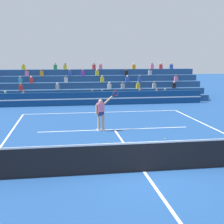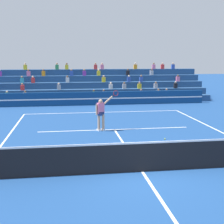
{
  "view_description": "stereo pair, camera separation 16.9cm",
  "coord_description": "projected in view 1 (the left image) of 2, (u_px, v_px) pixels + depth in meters",
  "views": [
    {
      "loc": [
        -2.66,
        -9.98,
        3.9
      ],
      "look_at": [
        -0.23,
        5.75,
        1.1
      ],
      "focal_mm": 50.0,
      "sensor_mm": 36.0,
      "label": 1
    },
    {
      "loc": [
        -2.5,
        -10.0,
        3.9
      ],
      "look_at": [
        -0.23,
        5.75,
        1.1
      ],
      "focal_mm": 50.0,
      "sensor_mm": 36.0,
      "label": 2
    }
  ],
  "objects": [
    {
      "name": "sponsor_banner_wall",
      "position": [
        97.0,
        98.0,
        25.71
      ],
      "size": [
        18.0,
        0.26,
        1.1
      ],
      "color": "navy",
      "rests_on": "ground"
    },
    {
      "name": "tennis_net",
      "position": [
        144.0,
        156.0,
        10.69
      ],
      "size": [
        12.0,
        0.1,
        1.1
      ],
      "color": "#2D6B38",
      "rests_on": "ground"
    },
    {
      "name": "ground_plane",
      "position": [
        144.0,
        171.0,
        10.79
      ],
      "size": [
        120.0,
        120.0,
        0.0
      ],
      "primitive_type": "plane",
      "color": "navy"
    },
    {
      "name": "court_lines",
      "position": [
        144.0,
        171.0,
        10.79
      ],
      "size": [
        11.1,
        23.9,
        0.01
      ],
      "color": "white",
      "rests_on": "ground"
    },
    {
      "name": "tennis_player",
      "position": [
        101.0,
        113.0,
        16.6
      ],
      "size": [
        1.34,
        0.59,
        2.19
      ],
      "color": "tan",
      "rests_on": "ground"
    },
    {
      "name": "tennis_ball",
      "position": [
        165.0,
        139.0,
        14.98
      ],
      "size": [
        0.07,
        0.07,
        0.07
      ],
      "primitive_type": "sphere",
      "color": "#C6DB33",
      "rests_on": "ground"
    },
    {
      "name": "bleacher_stand",
      "position": [
        93.0,
        88.0,
        29.33
      ],
      "size": [
        20.41,
        4.75,
        3.38
      ],
      "color": "navy",
      "rests_on": "ground"
    }
  ]
}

